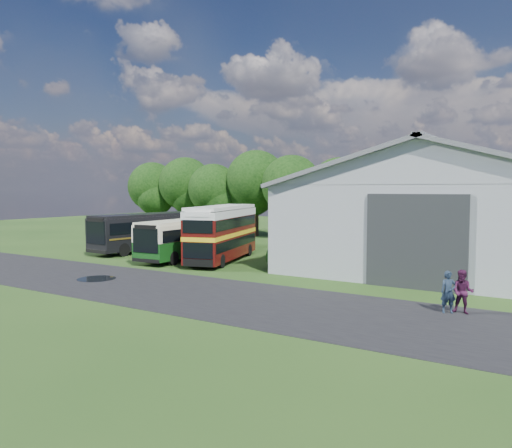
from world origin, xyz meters
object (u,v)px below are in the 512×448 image
Objects in this scene: storage_shed at (460,204)px; bus_dark_single at (153,231)px; bus_maroon_double at (222,233)px; bus_green_single at (192,237)px; visitor_b at (463,292)px; visitor_a at (448,292)px.

storage_shed is 2.12× the size of bus_dark_single.
storage_shed is at bearing 15.29° from bus_maroon_double.
bus_dark_single is at bearing -163.28° from storage_shed.
storage_shed is 24.65m from bus_dark_single.
storage_shed is 19.90m from bus_green_single.
bus_dark_single is at bearing 150.84° from bus_maroon_double.
visitor_b is (17.73, -7.23, -1.09)m from bus_maroon_double.
visitor_a is (20.20, -7.65, -0.69)m from bus_green_single.
bus_maroon_double is at bearing -8.26° from bus_green_single.
bus_maroon_double reaches higher than visitor_b.
visitor_b is (3.09, -16.29, -3.24)m from storage_shed.
visitor_a is at bearing -161.10° from visitor_b.
bus_green_single is 6.12× the size of visitor_a.
bus_maroon_double is (3.01, -0.24, 0.43)m from bus_green_single.
visitor_b is at bearing -14.91° from bus_dark_single.
bus_green_single reaches higher than visitor_b.
bus_dark_single is 6.32× the size of visitor_b.
bus_green_single is at bearing 161.13° from visitor_b.
bus_maroon_double reaches higher than visitor_a.
bus_maroon_double is at bearing 129.34° from visitor_a.
visitor_b is (0.54, 0.17, 0.04)m from visitor_a.
visitor_a is at bearing -39.76° from bus_maroon_double.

